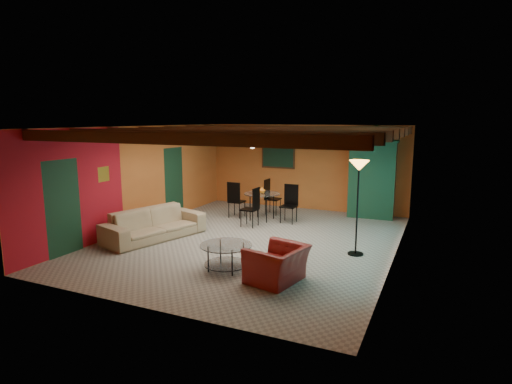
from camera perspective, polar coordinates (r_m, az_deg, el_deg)
The scene contains 11 objects.
room at distance 9.82m, azimuth -0.21°, elevation 6.89°, with size 6.52×8.01×2.71m.
sofa at distance 10.48m, azimuth -13.68°, elevation -4.25°, with size 2.49×0.97×0.73m, color #9B8464.
armchair at distance 7.58m, azimuth 2.90°, elevation -9.78°, with size 1.01×0.88×0.66m, color maroon.
coffee_table at distance 8.19m, azimuth -4.09°, elevation -8.81°, with size 1.01×1.01×0.51m, color white, non-canonical shape.
dining_table at distance 12.03m, azimuth 0.82°, elevation -1.29°, with size 2.08×2.08×1.08m, color white, non-canonical shape.
armoire at distance 12.78m, azimuth 15.64°, elevation 1.60°, with size 1.26×0.62×2.22m, color brown.
floor_lamp at distance 9.11m, azimuth 13.64°, elevation -2.13°, with size 0.42×0.42×2.05m, color black, non-canonical shape.
ceiling_fan at distance 9.72m, azimuth -0.49°, elevation 6.85°, with size 1.50×1.50×0.44m, color #472614, non-canonical shape.
painting at distance 13.76m, azimuth 3.02°, elevation 4.79°, with size 1.05×0.03×0.65m, color black.
potted_plant at distance 12.66m, azimuth 15.93°, elevation 7.72°, with size 0.46×0.40×0.51m, color #26661E.
vase at distance 11.92m, azimuth 0.83°, elevation 1.71°, with size 0.18×0.18×0.19m, color orange.
Camera 1 is at (4.06, -8.82, 2.89)m, focal length 29.36 mm.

